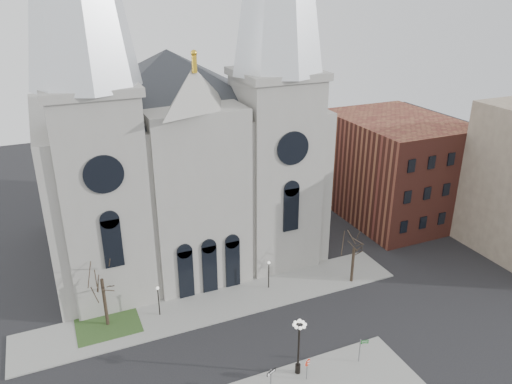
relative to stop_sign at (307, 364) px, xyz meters
name	(u,v)px	position (x,y,z in m)	size (l,w,h in m)	color
ground	(262,374)	(-3.16, 2.13, -1.72)	(160.00, 160.00, 0.00)	black
sidewalk_far	(218,303)	(-3.16, 13.13, -1.65)	(40.00, 6.00, 0.14)	gray
grass_patch	(108,325)	(-14.16, 14.13, -1.63)	(6.00, 5.00, 0.18)	#29441D
cathedral	(177,104)	(-3.16, 24.99, 16.76)	(33.00, 26.66, 54.00)	#98958E
bg_building_brick	(393,168)	(26.84, 24.13, 5.28)	(14.00, 18.00, 14.00)	brown
tree_left	(101,276)	(-14.16, 14.13, 3.87)	(3.20, 3.20, 7.50)	#2D2219
tree_right	(354,247)	(11.84, 11.13, 2.75)	(3.20, 3.20, 6.00)	#2D2219
ped_lamp_left	(158,296)	(-9.16, 13.63, 0.62)	(0.32, 0.32, 3.26)	black
ped_lamp_right	(269,270)	(2.84, 13.63, 0.62)	(0.32, 0.32, 3.26)	black
stop_sign	(307,364)	(0.00, 0.00, 0.00)	(0.79, 0.08, 2.18)	slate
globe_lamp	(299,340)	(-0.31, 0.99, 1.88)	(1.57, 1.57, 5.50)	black
one_way_sign	(271,377)	(-3.33, -0.04, -0.03)	(0.95, 0.41, 2.30)	slate
street_name_sign	(361,349)	(5.30, 0.01, -0.19)	(0.74, 0.25, 2.36)	slate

